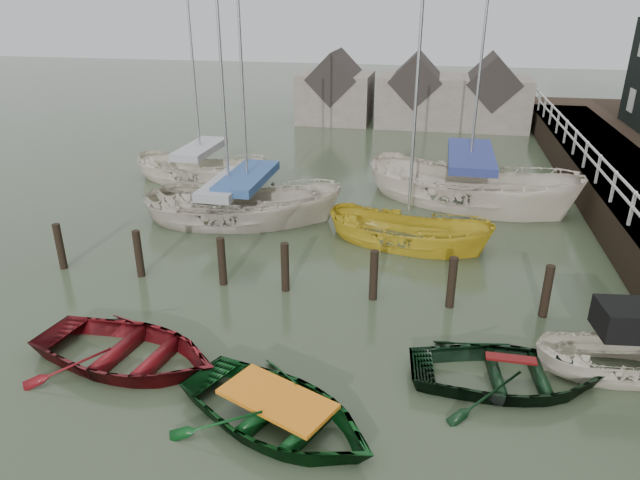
% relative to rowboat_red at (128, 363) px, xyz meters
% --- Properties ---
extents(ground, '(120.00, 120.00, 0.00)m').
position_rel_rowboat_red_xyz_m(ground, '(3.72, 0.98, 0.00)').
color(ground, '#2F3B25').
rests_on(ground, ground).
extents(pier, '(3.04, 32.00, 2.70)m').
position_rel_rowboat_red_xyz_m(pier, '(13.20, 10.98, 0.71)').
color(pier, black).
rests_on(pier, ground).
extents(mooring_pilings, '(13.72, 0.22, 1.80)m').
position_rel_rowboat_red_xyz_m(mooring_pilings, '(2.61, 3.98, 0.50)').
color(mooring_pilings, black).
rests_on(mooring_pilings, ground).
extents(far_sheds, '(14.00, 4.08, 4.39)m').
position_rel_rowboat_red_xyz_m(far_sheds, '(4.56, 26.98, 1.86)').
color(far_sheds, '#665B51').
rests_on(far_sheds, ground).
extents(rowboat_red, '(4.73, 3.68, 0.90)m').
position_rel_rowboat_red_xyz_m(rowboat_red, '(0.00, 0.00, 0.00)').
color(rowboat_red, '#590C10').
rests_on(rowboat_red, ground).
extents(rowboat_green, '(4.97, 4.36, 0.86)m').
position_rel_rowboat_red_xyz_m(rowboat_green, '(3.76, -1.23, 0.00)').
color(rowboat_green, '#083310').
rests_on(rowboat_green, ground).
extents(rowboat_dkgreen, '(4.31, 3.30, 0.83)m').
position_rel_rowboat_red_xyz_m(rowboat_dkgreen, '(8.09, 0.93, 0.00)').
color(rowboat_dkgreen, black).
rests_on(rowboat_dkgreen, ground).
extents(motorboat, '(3.90, 1.86, 2.25)m').
position_rel_rowboat_red_xyz_m(motorboat, '(10.52, 1.84, 0.12)').
color(motorboat, beige).
rests_on(motorboat, ground).
extents(sailboat_a, '(6.45, 3.14, 10.06)m').
position_rel_rowboat_red_xyz_m(sailboat_a, '(-0.69, 8.51, 0.06)').
color(sailboat_a, beige).
rests_on(sailboat_a, ground).
extents(sailboat_b, '(6.98, 3.37, 12.34)m').
position_rel_rowboat_red_xyz_m(sailboat_b, '(-0.18, 9.01, 0.06)').
color(sailboat_b, beige).
rests_on(sailboat_b, ground).
extents(sailboat_c, '(5.80, 3.32, 9.95)m').
position_rel_rowboat_red_xyz_m(sailboat_c, '(5.56, 7.86, 0.02)').
color(sailboat_c, gold).
rests_on(sailboat_c, ground).
extents(sailboat_d, '(8.90, 5.85, 13.01)m').
position_rel_rowboat_red_xyz_m(sailboat_d, '(7.56, 12.31, 0.06)').
color(sailboat_d, beige).
rests_on(sailboat_d, ground).
extents(sailboat_e, '(6.48, 3.12, 10.67)m').
position_rel_rowboat_red_xyz_m(sailboat_e, '(-3.61, 12.93, 0.06)').
color(sailboat_e, beige).
rests_on(sailboat_e, ground).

